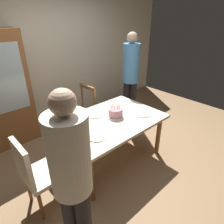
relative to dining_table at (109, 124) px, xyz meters
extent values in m
plane|color=#93704C|center=(0.00, 0.00, -0.64)|extent=(6.40, 6.40, 0.00)
cube|color=beige|center=(0.00, 1.85, 0.66)|extent=(6.40, 0.10, 2.60)
cube|color=beige|center=(0.00, 0.00, 0.06)|extent=(1.54, 1.04, 0.04)
cylinder|color=brown|center=(-0.67, -0.42, -0.30)|extent=(0.07, 0.07, 0.68)
cylinder|color=brown|center=(0.67, -0.42, -0.30)|extent=(0.07, 0.07, 0.68)
cylinder|color=brown|center=(-0.67, 0.42, -0.30)|extent=(0.07, 0.07, 0.68)
cylinder|color=brown|center=(0.67, 0.42, -0.30)|extent=(0.07, 0.07, 0.68)
cylinder|color=silver|center=(0.12, 0.00, 0.09)|extent=(0.28, 0.28, 0.01)
cylinder|color=#D18C93|center=(0.12, 0.00, 0.15)|extent=(0.21, 0.21, 0.12)
cylinder|color=#F2994C|center=(0.18, 0.00, 0.24)|extent=(0.01, 0.01, 0.05)
sphere|color=#FFC64C|center=(0.18, 0.00, 0.27)|extent=(0.01, 0.01, 0.01)
cylinder|color=#66CC72|center=(0.15, 0.05, 0.24)|extent=(0.01, 0.01, 0.05)
sphere|color=#FFC64C|center=(0.15, 0.05, 0.27)|extent=(0.01, 0.01, 0.01)
cylinder|color=#F2994C|center=(0.11, 0.06, 0.24)|extent=(0.01, 0.01, 0.05)
sphere|color=#FFC64C|center=(0.11, 0.06, 0.27)|extent=(0.01, 0.01, 0.01)
cylinder|color=#4C7FE5|center=(0.07, 0.03, 0.24)|extent=(0.01, 0.01, 0.05)
sphere|color=#FFC64C|center=(0.07, 0.03, 0.27)|extent=(0.01, 0.01, 0.01)
cylinder|color=#66CC72|center=(0.07, -0.02, 0.24)|extent=(0.01, 0.01, 0.05)
sphere|color=#FFC64C|center=(0.07, -0.02, 0.27)|extent=(0.01, 0.01, 0.01)
cylinder|color=#F2994C|center=(0.11, -0.05, 0.24)|extent=(0.01, 0.01, 0.05)
sphere|color=#FFC64C|center=(0.11, -0.05, 0.27)|extent=(0.01, 0.01, 0.01)
cylinder|color=#D872CC|center=(0.16, -0.04, 0.24)|extent=(0.01, 0.01, 0.05)
sphere|color=#FFC64C|center=(0.16, -0.04, 0.27)|extent=(0.01, 0.01, 0.01)
cylinder|color=white|center=(-0.42, -0.23, 0.09)|extent=(0.22, 0.22, 0.01)
cylinder|color=white|center=(-0.08, 0.23, 0.09)|extent=(0.22, 0.22, 0.01)
cylinder|color=white|center=(0.46, -0.23, 0.09)|extent=(0.22, 0.22, 0.01)
cube|color=silver|center=(-0.58, -0.24, 0.08)|extent=(0.18, 0.05, 0.01)
cube|color=silver|center=(-0.24, 0.24, 0.08)|extent=(0.18, 0.04, 0.01)
cube|color=tan|center=(0.06, 0.84, -0.19)|extent=(0.47, 0.47, 0.05)
cylinder|color=brown|center=(-0.12, 1.00, -0.43)|extent=(0.04, 0.04, 0.42)
cylinder|color=brown|center=(-0.10, 0.66, -0.43)|extent=(0.04, 0.04, 0.42)
cylinder|color=brown|center=(0.22, 1.02, -0.43)|extent=(0.04, 0.04, 0.42)
cylinder|color=brown|center=(0.24, 0.68, -0.43)|extent=(0.04, 0.04, 0.42)
cylinder|color=brown|center=(0.24, 1.03, 0.06)|extent=(0.04, 0.04, 0.50)
cylinder|color=brown|center=(0.27, 0.67, 0.06)|extent=(0.04, 0.04, 0.50)
cube|color=brown|center=(0.26, 0.85, 0.28)|extent=(0.06, 0.40, 0.06)
cube|color=beige|center=(-1.07, -0.08, -0.19)|extent=(0.44, 0.44, 0.05)
cylinder|color=brown|center=(-0.90, -0.25, -0.43)|extent=(0.04, 0.04, 0.42)
cylinder|color=brown|center=(-0.90, 0.09, -0.43)|extent=(0.04, 0.04, 0.42)
cylinder|color=brown|center=(-1.24, -0.25, -0.43)|extent=(0.04, 0.04, 0.42)
cylinder|color=brown|center=(-1.24, 0.09, -0.43)|extent=(0.04, 0.04, 0.42)
cube|color=beige|center=(-1.27, -0.08, 0.06)|extent=(0.05, 0.40, 0.50)
cylinder|color=#262328|center=(-1.06, -0.83, -0.23)|extent=(0.14, 0.14, 0.81)
cylinder|color=#262328|center=(-1.13, -0.72, -0.23)|extent=(0.14, 0.14, 0.81)
cylinder|color=silver|center=(-1.10, -0.78, 0.51)|extent=(0.32, 0.32, 0.67)
sphere|color=#D8AD8C|center=(-1.10, -0.78, 0.94)|extent=(0.19, 0.19, 0.19)
cylinder|color=#262328|center=(1.12, 0.71, -0.20)|extent=(0.14, 0.14, 0.87)
cylinder|color=#262328|center=(1.19, 0.60, -0.20)|extent=(0.14, 0.14, 0.87)
cylinder|color=#4C8CC6|center=(1.15, 0.65, 0.60)|extent=(0.32, 0.32, 0.73)
sphere|color=#D8AD8C|center=(1.15, 0.65, 1.06)|extent=(0.20, 0.20, 0.20)
camera|label=1|loc=(-1.63, -1.81, 1.44)|focal=30.98mm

